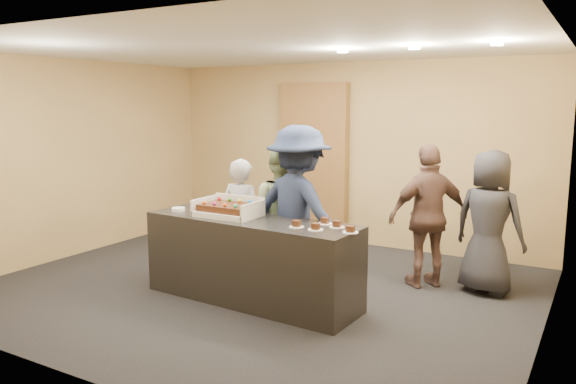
{
  "coord_description": "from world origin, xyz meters",
  "views": [
    {
      "loc": [
        3.41,
        -5.22,
        2.12
      ],
      "look_at": [
        0.4,
        0.0,
        1.15
      ],
      "focal_mm": 35.0,
      "sensor_mm": 36.0,
      "label": 1
    }
  ],
  "objects_px": {
    "serving_counter": "(251,260)",
    "sheet_cake": "(228,207)",
    "cake_box": "(229,212)",
    "person_sage_man": "(281,215)",
    "storage_cabinet": "(314,162)",
    "person_brown_extra": "(429,216)",
    "plate_stack": "(178,209)",
    "person_navy_man": "(299,211)",
    "person_server_grey": "(242,221)",
    "person_dark_suit": "(489,222)"
  },
  "relations": [
    {
      "from": "serving_counter",
      "to": "person_sage_man",
      "type": "xyz_separation_m",
      "value": [
        -0.03,
        0.67,
        0.37
      ]
    },
    {
      "from": "cake_box",
      "to": "plate_stack",
      "type": "height_order",
      "value": "cake_box"
    },
    {
      "from": "person_sage_man",
      "to": "serving_counter",
      "type": "bearing_deg",
      "value": 85.61
    },
    {
      "from": "plate_stack",
      "to": "person_navy_man",
      "type": "relative_size",
      "value": 0.08
    },
    {
      "from": "person_server_grey",
      "to": "person_brown_extra",
      "type": "xyz_separation_m",
      "value": [
        1.94,
        0.95,
        0.09
      ]
    },
    {
      "from": "storage_cabinet",
      "to": "sheet_cake",
      "type": "xyz_separation_m",
      "value": [
        0.4,
        -2.79,
        -0.21
      ]
    },
    {
      "from": "person_server_grey",
      "to": "person_navy_man",
      "type": "relative_size",
      "value": 0.79
    },
    {
      "from": "storage_cabinet",
      "to": "person_sage_man",
      "type": "relative_size",
      "value": 1.46
    },
    {
      "from": "cake_box",
      "to": "person_brown_extra",
      "type": "bearing_deg",
      "value": 38.06
    },
    {
      "from": "storage_cabinet",
      "to": "person_navy_man",
      "type": "xyz_separation_m",
      "value": [
        1.02,
        -2.33,
        -0.27
      ]
    },
    {
      "from": "sheet_cake",
      "to": "person_navy_man",
      "type": "bearing_deg",
      "value": 36.8
    },
    {
      "from": "person_navy_man",
      "to": "person_brown_extra",
      "type": "xyz_separation_m",
      "value": [
        1.17,
        0.96,
        -0.11
      ]
    },
    {
      "from": "plate_stack",
      "to": "person_dark_suit",
      "type": "relative_size",
      "value": 0.09
    },
    {
      "from": "cake_box",
      "to": "person_sage_man",
      "type": "xyz_separation_m",
      "value": [
        0.26,
        0.65,
        -0.12
      ]
    },
    {
      "from": "person_server_grey",
      "to": "person_brown_extra",
      "type": "relative_size",
      "value": 0.89
    },
    {
      "from": "cake_box",
      "to": "person_dark_suit",
      "type": "xyz_separation_m",
      "value": [
        2.44,
        1.51,
        -0.14
      ]
    },
    {
      "from": "person_dark_suit",
      "to": "sheet_cake",
      "type": "bearing_deg",
      "value": 44.44
    },
    {
      "from": "plate_stack",
      "to": "person_dark_suit",
      "type": "height_order",
      "value": "person_dark_suit"
    },
    {
      "from": "plate_stack",
      "to": "person_server_grey",
      "type": "distance_m",
      "value": 0.75
    },
    {
      "from": "plate_stack",
      "to": "storage_cabinet",
      "type": "bearing_deg",
      "value": 84.74
    },
    {
      "from": "sheet_cake",
      "to": "serving_counter",
      "type": "bearing_deg",
      "value": 0.0
    },
    {
      "from": "sheet_cake",
      "to": "person_server_grey",
      "type": "bearing_deg",
      "value": 107.37
    },
    {
      "from": "person_navy_man",
      "to": "person_dark_suit",
      "type": "distance_m",
      "value": 2.11
    },
    {
      "from": "storage_cabinet",
      "to": "person_dark_suit",
      "type": "bearing_deg",
      "value": -23.91
    },
    {
      "from": "storage_cabinet",
      "to": "sheet_cake",
      "type": "relative_size",
      "value": 4.23
    },
    {
      "from": "serving_counter",
      "to": "person_server_grey",
      "type": "distance_m",
      "value": 0.71
    },
    {
      "from": "storage_cabinet",
      "to": "person_brown_extra",
      "type": "xyz_separation_m",
      "value": [
        2.19,
        -1.37,
        -0.38
      ]
    },
    {
      "from": "plate_stack",
      "to": "person_sage_man",
      "type": "height_order",
      "value": "person_sage_man"
    },
    {
      "from": "person_sage_man",
      "to": "person_navy_man",
      "type": "relative_size",
      "value": 0.88
    },
    {
      "from": "serving_counter",
      "to": "person_navy_man",
      "type": "height_order",
      "value": "person_navy_man"
    },
    {
      "from": "serving_counter",
      "to": "cake_box",
      "type": "distance_m",
      "value": 0.58
    },
    {
      "from": "person_brown_extra",
      "to": "sheet_cake",
      "type": "bearing_deg",
      "value": -4.46
    },
    {
      "from": "serving_counter",
      "to": "person_navy_man",
      "type": "relative_size",
      "value": 1.28
    },
    {
      "from": "cake_box",
      "to": "sheet_cake",
      "type": "distance_m",
      "value": 0.06
    },
    {
      "from": "storage_cabinet",
      "to": "plate_stack",
      "type": "xyz_separation_m",
      "value": [
        -0.26,
        -2.84,
        -0.29
      ]
    },
    {
      "from": "person_server_grey",
      "to": "person_sage_man",
      "type": "distance_m",
      "value": 0.47
    },
    {
      "from": "serving_counter",
      "to": "plate_stack",
      "type": "xyz_separation_m",
      "value": [
        -0.95,
        -0.05,
        0.47
      ]
    },
    {
      "from": "storage_cabinet",
      "to": "person_navy_man",
      "type": "bearing_deg",
      "value": -66.44
    },
    {
      "from": "storage_cabinet",
      "to": "person_navy_man",
      "type": "distance_m",
      "value": 2.55
    },
    {
      "from": "serving_counter",
      "to": "sheet_cake",
      "type": "bearing_deg",
      "value": -176.67
    },
    {
      "from": "plate_stack",
      "to": "person_server_grey",
      "type": "relative_size",
      "value": 0.1
    },
    {
      "from": "person_brown_extra",
      "to": "plate_stack",
      "type": "bearing_deg",
      "value": -11.91
    },
    {
      "from": "person_dark_suit",
      "to": "plate_stack",
      "type": "bearing_deg",
      "value": 39.34
    },
    {
      "from": "person_sage_man",
      "to": "cake_box",
      "type": "bearing_deg",
      "value": 60.78
    },
    {
      "from": "cake_box",
      "to": "person_sage_man",
      "type": "distance_m",
      "value": 0.71
    },
    {
      "from": "storage_cabinet",
      "to": "person_dark_suit",
      "type": "distance_m",
      "value": 3.12
    },
    {
      "from": "sheet_cake",
      "to": "person_dark_suit",
      "type": "relative_size",
      "value": 0.35
    },
    {
      "from": "serving_counter",
      "to": "plate_stack",
      "type": "distance_m",
      "value": 1.06
    },
    {
      "from": "sheet_cake",
      "to": "plate_stack",
      "type": "relative_size",
      "value": 3.78
    },
    {
      "from": "serving_counter",
      "to": "cake_box",
      "type": "bearing_deg",
      "value": 178.56
    }
  ]
}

